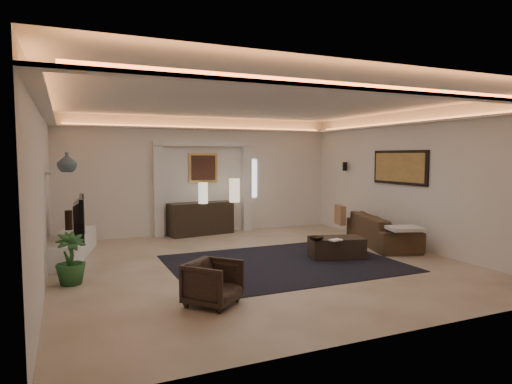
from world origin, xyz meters
name	(u,v)px	position (x,y,z in m)	size (l,w,h in m)	color
floor	(259,263)	(0.00, 0.00, 0.00)	(7.00, 7.00, 0.00)	beige
ceiling	(259,102)	(0.00, 0.00, 2.90)	(7.00, 7.00, 0.00)	white
wall_back	(203,176)	(0.00, 3.50, 1.45)	(7.00, 7.00, 0.00)	silver
wall_front	(393,203)	(0.00, -3.50, 1.45)	(7.00, 7.00, 0.00)	silver
wall_left	(42,190)	(-3.50, 0.00, 1.45)	(7.00, 7.00, 0.00)	silver
wall_right	(410,180)	(3.50, 0.00, 1.45)	(7.00, 7.00, 0.00)	silver
cove_soffit	(259,118)	(0.00, 0.00, 2.62)	(7.00, 7.00, 0.04)	silver
daylight_slit	(252,179)	(1.35, 3.48, 1.35)	(0.25, 0.03, 1.00)	white
area_rug	(284,263)	(0.40, -0.20, 0.01)	(4.00, 3.00, 0.01)	black
pilaster_left	(158,191)	(-1.15, 3.40, 1.10)	(0.22, 0.20, 2.20)	silver
pilaster_right	(246,188)	(1.15, 3.40, 1.10)	(0.22, 0.20, 2.20)	silver
alcove_header	(204,144)	(0.00, 3.40, 2.25)	(2.52, 0.20, 0.12)	silver
painting_frame	(203,168)	(0.00, 3.47, 1.65)	(0.74, 0.04, 0.74)	tan
painting_canvas	(203,168)	(0.00, 3.44, 1.65)	(0.62, 0.02, 0.62)	#4C2D1E
art_panel_frame	(400,167)	(3.47, 0.30, 1.70)	(0.04, 1.64, 0.74)	black
art_panel_gold	(399,167)	(3.44, 0.30, 1.70)	(0.02, 1.50, 0.62)	tan
wall_sconce	(345,166)	(3.38, 2.20, 1.68)	(0.12, 0.12, 0.22)	black
wall_niche	(49,173)	(-3.44, 1.40, 1.65)	(0.10, 0.55, 0.04)	silver
console	(201,218)	(-0.14, 3.25, 0.40)	(1.61, 0.50, 0.80)	black
lamp_left	(203,192)	(-0.15, 3.00, 1.09)	(0.23, 0.23, 0.50)	white
lamp_right	(235,190)	(0.66, 3.00, 1.09)	(0.26, 0.26, 0.58)	beige
media_ledge	(70,247)	(-3.15, 1.78, 0.23)	(0.58, 2.32, 0.44)	white
tv	(74,218)	(-3.07, 1.34, 0.84)	(0.18, 1.35, 0.78)	black
figurine	(69,220)	(-3.15, 2.48, 0.64)	(0.15, 0.15, 0.40)	black
ginger_jar	(67,162)	(-3.15, 1.08, 1.84)	(0.33, 0.33, 0.34)	#354355
plant	(71,259)	(-3.15, -0.04, 0.39)	(0.44, 0.44, 0.79)	#265626
sofa	(382,230)	(3.15, 0.44, 0.33)	(0.88, 2.24, 0.65)	black
throw_blanket	(404,228)	(2.79, -0.63, 0.55)	(0.61, 0.50, 0.07)	silver
throw_pillow	(340,215)	(2.78, 1.50, 0.55)	(0.14, 0.46, 0.46)	#996E4C
coffee_table	(336,247)	(1.54, -0.19, 0.21)	(1.01, 0.55, 0.38)	black
bowl	(316,238)	(1.03, -0.27, 0.44)	(0.26, 0.26, 0.06)	black
magazine	(336,239)	(1.33, -0.47, 0.42)	(0.23, 0.16, 0.03)	white
armchair	(213,283)	(-1.46, -1.79, 0.29)	(0.62, 0.64, 0.58)	black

